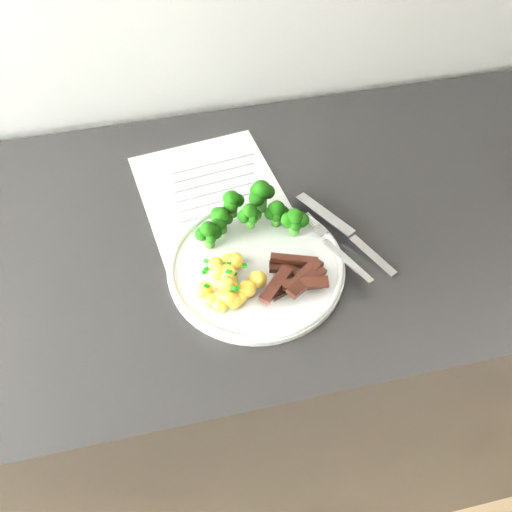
# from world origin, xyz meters

# --- Properties ---
(counter) EXTENTS (2.32, 0.58, 0.87)m
(counter) POSITION_xyz_m (-0.07, 1.68, 0.43)
(counter) COLOR black
(counter) RESTS_ON ground
(recipe_paper) EXTENTS (0.25, 0.33, 0.00)m
(recipe_paper) POSITION_xyz_m (-0.18, 1.74, 0.87)
(recipe_paper) COLOR white
(recipe_paper) RESTS_ON counter
(plate) EXTENTS (0.25, 0.25, 0.01)m
(plate) POSITION_xyz_m (-0.15, 1.61, 0.88)
(plate) COLOR white
(plate) RESTS_ON counter
(broccoli) EXTENTS (0.17, 0.09, 0.06)m
(broccoli) POSITION_xyz_m (-0.14, 1.68, 0.91)
(broccoli) COLOR #2D681C
(broccoli) RESTS_ON plate
(potatoes) EXTENTS (0.10, 0.09, 0.04)m
(potatoes) POSITION_xyz_m (-0.19, 1.58, 0.89)
(potatoes) COLOR #FFDE4E
(potatoes) RESTS_ON plate
(beef_strips) EXTENTS (0.10, 0.08, 0.03)m
(beef_strips) POSITION_xyz_m (-0.10, 1.57, 0.89)
(beef_strips) COLOR black
(beef_strips) RESTS_ON plate
(fork) EXTENTS (0.06, 0.15, 0.01)m
(fork) POSITION_xyz_m (-0.03, 1.60, 0.89)
(fork) COLOR silver
(fork) RESTS_ON plate
(knife) EXTENTS (0.10, 0.18, 0.02)m
(knife) POSITION_xyz_m (0.01, 1.61, 0.88)
(knife) COLOR silver
(knife) RESTS_ON plate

